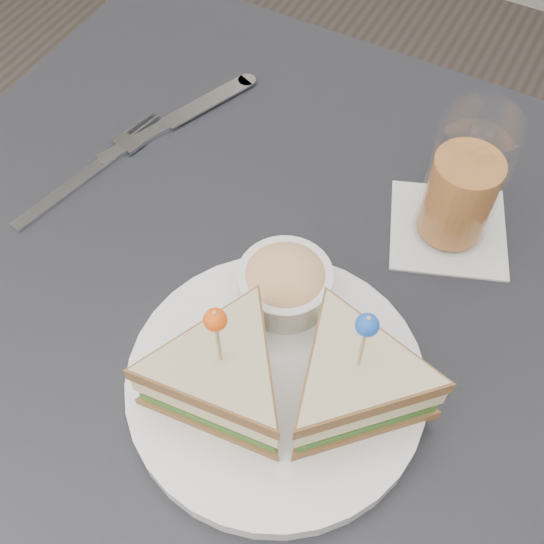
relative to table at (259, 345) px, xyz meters
The scene contains 6 objects.
ground_plane 0.67m from the table, ahead, with size 3.50×3.50×0.00m, color #3F3833.
table is the anchor object (origin of this frame).
plate_meal 0.15m from the table, 45.83° to the right, with size 0.33×0.33×0.15m.
cutlery_fork 0.26m from the table, 162.67° to the left, with size 0.06×0.20×0.01m.
cutlery_knife 0.27m from the table, 140.24° to the left, with size 0.10×0.20×0.01m.
drink_set 0.25m from the table, 53.64° to the left, with size 0.15×0.15×0.14m.
Camera 1 is at (0.17, -0.28, 1.29)m, focal length 45.00 mm.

